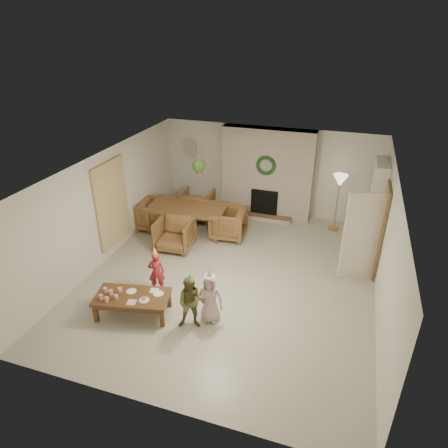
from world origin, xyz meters
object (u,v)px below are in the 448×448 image
at_px(dining_chair_near, 175,234).
at_px(dining_chair_far, 197,204).
at_px(coffee_table_top, 132,297).
at_px(child_pink, 210,298).
at_px(dining_table, 187,219).
at_px(dining_chair_left, 155,214).
at_px(dining_chair_right, 228,223).
at_px(child_red, 156,272).
at_px(child_plaid, 191,303).

distance_m(dining_chair_near, dining_chair_far, 1.78).
relative_size(coffee_table_top, child_pink, 1.37).
bearing_deg(coffee_table_top, dining_chair_far, 83.03).
bearing_deg(dining_chair_far, dining_table, 90.00).
distance_m(dining_chair_left, child_pink, 4.04).
xyz_separation_m(dining_chair_right, child_red, (-0.69, -2.66, 0.06)).
bearing_deg(coffee_table_top, dining_table, 83.40).
bearing_deg(child_pink, dining_chair_left, 124.82).
bearing_deg(dining_table, coffee_table_top, -88.24).
bearing_deg(dining_chair_far, child_pink, 110.92).
relative_size(dining_chair_right, child_pink, 0.86).
relative_size(dining_chair_left, child_pink, 0.86).
relative_size(dining_chair_left, dining_chair_right, 1.00).
bearing_deg(dining_chair_right, dining_chair_near, -51.34).
relative_size(dining_table, dining_chair_near, 2.34).
distance_m(dining_chair_near, dining_chair_left, 1.26).
relative_size(dining_chair_left, coffee_table_top, 0.62).
height_order(coffee_table_top, child_plaid, child_plaid).
distance_m(child_red, child_plaid, 1.34).
distance_m(dining_chair_near, dining_chair_right, 1.43).
height_order(dining_chair_far, child_plaid, child_plaid).
relative_size(dining_table, child_red, 2.23).
bearing_deg(dining_chair_near, dining_table, 90.00).
height_order(dining_table, coffee_table_top, dining_table).
height_order(child_red, child_plaid, child_plaid).
bearing_deg(child_red, dining_chair_near, -102.78).
relative_size(dining_chair_near, dining_chair_right, 1.00).
height_order(dining_chair_far, dining_chair_left, same).
xyz_separation_m(dining_chair_far, dining_chair_right, (1.17, -0.82, 0.00)).
height_order(dining_chair_near, dining_chair_right, same).
bearing_deg(child_pink, child_plaid, -139.67).
bearing_deg(coffee_table_top, dining_chair_left, 97.92).
bearing_deg(dining_table, dining_chair_right, 0.00).
distance_m(child_red, child_pink, 1.44).
distance_m(dining_table, child_plaid, 3.69).
xyz_separation_m(coffee_table_top, child_pink, (1.44, 0.30, 0.11)).
height_order(dining_chair_right, child_pink, child_pink).
bearing_deg(dining_chair_left, dining_chair_right, -90.00).
relative_size(dining_chair_far, child_pink, 0.86).
xyz_separation_m(dining_chair_near, child_pink, (1.71, -2.20, 0.11)).
bearing_deg(child_plaid, coffee_table_top, 165.81).
relative_size(dining_chair_right, child_plaid, 0.82).
bearing_deg(dining_table, child_red, -84.42).
height_order(dining_table, child_pink, child_pink).
xyz_separation_m(dining_chair_left, child_plaid, (2.41, -3.30, 0.13)).
xyz_separation_m(dining_chair_right, child_pink, (0.66, -3.17, 0.11)).
relative_size(child_red, child_pink, 0.90).
bearing_deg(child_plaid, dining_table, 98.48).
xyz_separation_m(dining_chair_far, dining_chair_left, (-0.83, -0.95, 0.00)).
bearing_deg(dining_chair_near, dining_chair_far, 90.00).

